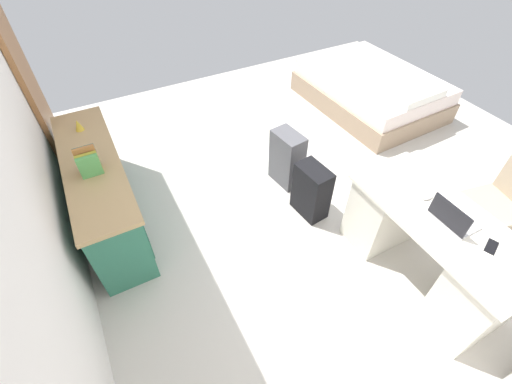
# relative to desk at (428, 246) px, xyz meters

# --- Properties ---
(ground_plane) EXTENTS (6.03, 6.03, 0.00)m
(ground_plane) POSITION_rel_desk_xyz_m (1.30, 0.10, -0.39)
(ground_plane) COLOR beige
(wall_back) EXTENTS (4.60, 0.10, 2.87)m
(wall_back) POSITION_rel_desk_xyz_m (1.30, 2.61, 1.05)
(wall_back) COLOR white
(wall_back) RESTS_ON ground_plane
(door_wooden) EXTENTS (0.88, 0.05, 2.04)m
(door_wooden) POSITION_rel_desk_xyz_m (3.05, 2.53, 0.63)
(door_wooden) COLOR #936038
(door_wooden) RESTS_ON ground_plane
(desk) EXTENTS (1.44, 0.66, 0.75)m
(desk) POSITION_rel_desk_xyz_m (0.00, 0.00, 0.00)
(desk) COLOR silver
(desk) RESTS_ON ground_plane
(office_chair) EXTENTS (0.54, 0.54, 0.94)m
(office_chair) POSITION_rel_desk_xyz_m (0.00, -0.82, 0.03)
(office_chair) COLOR black
(office_chair) RESTS_ON ground_plane
(credenza) EXTENTS (1.80, 0.48, 0.76)m
(credenza) POSITION_rel_desk_xyz_m (1.90, 2.23, -0.01)
(credenza) COLOR #2D7056
(credenza) RESTS_ON ground_plane
(bed) EXTENTS (1.95, 1.46, 0.58)m
(bed) POSITION_rel_desk_xyz_m (2.40, -1.52, -0.15)
(bed) COLOR gray
(bed) RESTS_ON ground_plane
(suitcase_black) EXTENTS (0.38, 0.26, 0.57)m
(suitcase_black) POSITION_rel_desk_xyz_m (1.06, 0.41, -0.10)
(suitcase_black) COLOR black
(suitcase_black) RESTS_ON ground_plane
(suitcase_spare_grey) EXTENTS (0.39, 0.27, 0.63)m
(suitcase_spare_grey) POSITION_rel_desk_xyz_m (1.58, 0.38, -0.08)
(suitcase_spare_grey) COLOR #4C4C51
(suitcase_spare_grey) RESTS_ON ground_plane
(laptop) EXTENTS (0.31, 0.22, 0.21)m
(laptop) POSITION_rel_desk_xyz_m (-0.04, 0.00, 0.41)
(laptop) COLOR #B7B7BC
(laptop) RESTS_ON desk
(computer_mouse) EXTENTS (0.06, 0.10, 0.03)m
(computer_mouse) POSITION_rel_desk_xyz_m (0.22, -0.04, 0.37)
(computer_mouse) COLOR white
(computer_mouse) RESTS_ON desk
(cell_phone_near_laptop) EXTENTS (0.11, 0.15, 0.01)m
(cell_phone_near_laptop) POSITION_rel_desk_xyz_m (-0.34, -0.07, 0.36)
(cell_phone_near_laptop) COLOR black
(cell_phone_near_laptop) RESTS_ON desk
(book_row) EXTENTS (0.15, 0.17, 0.24)m
(book_row) POSITION_rel_desk_xyz_m (1.75, 2.23, 0.47)
(book_row) COLOR #55A857
(book_row) RESTS_ON credenza
(figurine_small) EXTENTS (0.08, 0.08, 0.11)m
(figurine_small) POSITION_rel_desk_xyz_m (2.44, 2.23, 0.42)
(figurine_small) COLOR gold
(figurine_small) RESTS_ON credenza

